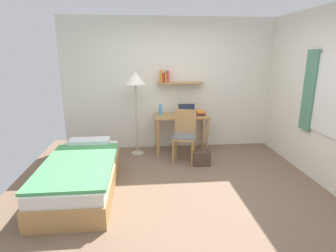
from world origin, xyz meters
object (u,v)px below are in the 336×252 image
desk (181,122)px  laptop (187,112)px  desk_chair (185,133)px  water_bottle (160,110)px  book_stack (200,113)px  handbag (202,158)px  standing_lamp (135,83)px  bed (81,175)px

desk → laptop: size_ratio=3.15×
desk_chair → water_bottle: (-0.40, 0.54, 0.33)m
desk → book_stack: size_ratio=4.40×
desk_chair → handbag: desk_chair is taller
water_bottle → book_stack: 0.79m
desk → standing_lamp: size_ratio=0.66×
desk_chair → book_stack: bearing=51.8°
book_stack → laptop: bearing=179.8°
desk_chair → laptop: size_ratio=2.80×
bed → handbag: (1.91, 0.72, -0.10)m
bed → desk_chair: bearing=31.7°
desk → laptop: laptop is taller
book_stack → water_bottle: bearing=176.2°
bed → book_stack: size_ratio=8.20×
desk → handbag: 0.94m
desk_chair → book_stack: (0.39, 0.49, 0.27)m
laptop → book_stack: size_ratio=1.40×
desk_chair → book_stack: 0.68m
water_bottle → desk: bearing=-7.8°
handbag → desk: bearing=108.0°
desk_chair → laptop: 0.58m
standing_lamp → water_bottle: size_ratio=7.40×
desk → laptop: bearing=2.3°
desk → water_bottle: 0.48m
laptop → bed: bearing=-139.5°
desk → water_bottle: bearing=172.2°
water_bottle → laptop: bearing=-5.7°
desk_chair → standing_lamp: standing_lamp is taller
desk_chair → laptop: bearing=76.4°
laptop → book_stack: bearing=-0.2°
bed → water_bottle: 2.08m
handbag → bed: bearing=-159.3°
desk_chair → laptop: (0.12, 0.49, 0.28)m
desk → book_stack: bearing=0.5°
laptop → water_bottle: bearing=174.3°
water_bottle → handbag: 1.28m
water_bottle → bed: bearing=-128.6°
desk → laptop: (0.11, 0.00, 0.20)m
bed → standing_lamp: bearing=61.2°
water_bottle → book_stack: bearing=-3.8°
standing_lamp → laptop: size_ratio=4.77×
standing_lamp → bed: bearing=-118.8°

